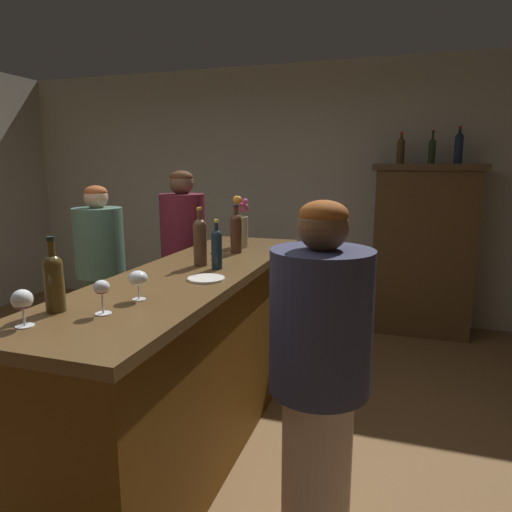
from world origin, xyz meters
The scene contains 19 objects.
floor centered at (0.00, 0.00, 0.00)m, with size 7.73×7.73×0.00m, color brown.
wall_back centered at (0.00, 3.03, 1.35)m, with size 6.00×0.12×2.70m, color #B5B19E.
bar_counter centered at (0.44, 0.32, 0.54)m, with size 0.67×2.45×1.06m.
display_cabinet centered at (1.75, 2.71, 0.86)m, with size 1.00×0.46×1.66m.
wine_bottle_rose centered at (0.43, 0.44, 1.22)m, with size 0.08×0.08×0.34m.
wine_bottle_malbec centered at (0.49, 0.89, 1.21)m, with size 0.08×0.08×0.32m.
wine_bottle_syrah centered at (0.56, 0.39, 1.19)m, with size 0.06×0.06×0.28m.
wine_bottle_riesling centered at (0.24, -0.52, 1.19)m, with size 0.08×0.08×0.30m.
wine_glass_front centered at (0.44, -0.49, 1.16)m, with size 0.06×0.06×0.14m.
wine_glass_mid centered at (0.26, -0.70, 1.16)m, with size 0.07×0.07×0.14m.
wine_glass_rear centered at (0.47, -0.28, 1.16)m, with size 0.08×0.08×0.13m.
flower_arrangement centered at (0.44, 1.11, 1.21)m, with size 0.12×0.14×0.37m.
cheese_plate centered at (0.60, 0.13, 1.07)m, with size 0.19×0.19×0.01m, color white.
display_bottle_left centered at (1.50, 2.71, 1.79)m, with size 0.07×0.07×0.30m.
display_bottle_midleft centered at (1.77, 2.71, 1.79)m, with size 0.06×0.06×0.30m.
display_bottle_center centered at (2.00, 2.71, 1.81)m, with size 0.08×0.08×0.34m.
patron_in_grey centered at (-0.77, 1.11, 0.80)m, with size 0.39×0.39×1.49m.
patron_near_entrance centered at (-0.26, 1.59, 0.87)m, with size 0.39×0.39×1.60m.
bartender centered at (1.26, -0.27, 0.82)m, with size 0.40×0.40×1.51m.
Camera 1 is at (1.54, -1.93, 1.63)m, focal length 31.85 mm.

